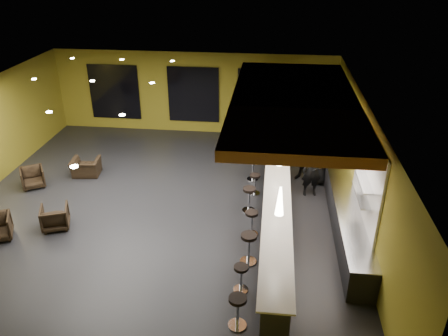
# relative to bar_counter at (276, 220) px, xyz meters

# --- Properties ---
(floor) EXTENTS (12.00, 13.00, 0.10)m
(floor) POSITION_rel_bar_counter_xyz_m (-3.65, 1.00, -0.55)
(floor) COLOR black
(floor) RESTS_ON ground
(ceiling) EXTENTS (12.00, 13.00, 0.10)m
(ceiling) POSITION_rel_bar_counter_xyz_m (-3.65, 1.00, 3.05)
(ceiling) COLOR black
(wall_back) EXTENTS (12.00, 0.10, 3.50)m
(wall_back) POSITION_rel_bar_counter_xyz_m (-3.65, 7.55, 1.25)
(wall_back) COLOR olive
(wall_back) RESTS_ON floor
(wall_front) EXTENTS (12.00, 0.10, 3.50)m
(wall_front) POSITION_rel_bar_counter_xyz_m (-3.65, -5.55, 1.25)
(wall_front) COLOR olive
(wall_front) RESTS_ON floor
(wall_right) EXTENTS (0.10, 13.00, 3.50)m
(wall_right) POSITION_rel_bar_counter_xyz_m (2.40, 1.00, 1.25)
(wall_right) COLOR olive
(wall_right) RESTS_ON floor
(wood_soffit) EXTENTS (3.60, 8.00, 0.28)m
(wood_soffit) POSITION_rel_bar_counter_xyz_m (0.35, 2.00, 2.86)
(wood_soffit) COLOR #B96A36
(wood_soffit) RESTS_ON ceiling
(window_left) EXTENTS (2.20, 0.06, 2.40)m
(window_left) POSITION_rel_bar_counter_xyz_m (-7.15, 7.44, 1.20)
(window_left) COLOR black
(window_left) RESTS_ON wall_back
(window_center) EXTENTS (2.20, 0.06, 2.40)m
(window_center) POSITION_rel_bar_counter_xyz_m (-3.65, 7.44, 1.20)
(window_center) COLOR black
(window_center) RESTS_ON wall_back
(window_right) EXTENTS (2.20, 0.06, 2.40)m
(window_right) POSITION_rel_bar_counter_xyz_m (-0.65, 7.44, 1.20)
(window_right) COLOR black
(window_right) RESTS_ON wall_back
(tile_backsplash) EXTENTS (0.06, 3.20, 2.40)m
(tile_backsplash) POSITION_rel_bar_counter_xyz_m (2.31, 0.00, 1.50)
(tile_backsplash) COLOR white
(tile_backsplash) RESTS_ON wall_right
(bar_counter) EXTENTS (0.60, 8.00, 1.00)m
(bar_counter) POSITION_rel_bar_counter_xyz_m (0.00, 0.00, 0.00)
(bar_counter) COLOR black
(bar_counter) RESTS_ON floor
(bar_top) EXTENTS (0.78, 8.10, 0.05)m
(bar_top) POSITION_rel_bar_counter_xyz_m (0.00, 0.00, 0.52)
(bar_top) COLOR silver
(bar_top) RESTS_ON bar_counter
(prep_counter) EXTENTS (0.70, 6.00, 0.86)m
(prep_counter) POSITION_rel_bar_counter_xyz_m (2.00, 0.50, -0.07)
(prep_counter) COLOR black
(prep_counter) RESTS_ON floor
(prep_top) EXTENTS (0.72, 6.00, 0.03)m
(prep_top) POSITION_rel_bar_counter_xyz_m (2.00, 0.50, 0.39)
(prep_top) COLOR silver
(prep_top) RESTS_ON prep_counter
(wall_shelf_lower) EXTENTS (0.30, 1.50, 0.03)m
(wall_shelf_lower) POSITION_rel_bar_counter_xyz_m (2.17, -0.20, 1.10)
(wall_shelf_lower) COLOR silver
(wall_shelf_lower) RESTS_ON wall_right
(wall_shelf_upper) EXTENTS (0.30, 1.50, 0.03)m
(wall_shelf_upper) POSITION_rel_bar_counter_xyz_m (2.17, -0.20, 1.55)
(wall_shelf_upper) COLOR silver
(wall_shelf_upper) RESTS_ON wall_right
(column) EXTENTS (0.60, 0.60, 3.50)m
(column) POSITION_rel_bar_counter_xyz_m (0.00, 4.60, 1.25)
(column) COLOR olive
(column) RESTS_ON floor
(pendant_0) EXTENTS (0.20, 0.20, 0.70)m
(pendant_0) POSITION_rel_bar_counter_xyz_m (0.00, -2.00, 1.85)
(pendant_0) COLOR white
(pendant_0) RESTS_ON wood_soffit
(pendant_1) EXTENTS (0.20, 0.20, 0.70)m
(pendant_1) POSITION_rel_bar_counter_xyz_m (0.00, 0.50, 1.85)
(pendant_1) COLOR white
(pendant_1) RESTS_ON wood_soffit
(pendant_2) EXTENTS (0.20, 0.20, 0.70)m
(pendant_2) POSITION_rel_bar_counter_xyz_m (0.00, 3.00, 1.85)
(pendant_2) COLOR white
(pendant_2) RESTS_ON wood_soffit
(staff_a) EXTENTS (0.70, 0.52, 1.78)m
(staff_a) POSITION_rel_bar_counter_xyz_m (1.12, 2.45, 0.39)
(staff_a) COLOR black
(staff_a) RESTS_ON floor
(staff_b) EXTENTS (1.00, 0.84, 1.84)m
(staff_b) POSITION_rel_bar_counter_xyz_m (1.09, 3.43, 0.42)
(staff_b) COLOR black
(staff_b) RESTS_ON floor
(staff_c) EXTENTS (0.76, 0.52, 1.49)m
(staff_c) POSITION_rel_bar_counter_xyz_m (1.51, 3.24, 0.25)
(staff_c) COLOR black
(staff_c) RESTS_ON floor
(armchair_b) EXTENTS (0.98, 0.99, 0.70)m
(armchair_b) POSITION_rel_bar_counter_xyz_m (-6.40, -0.33, -0.15)
(armchair_b) COLOR black
(armchair_b) RESTS_ON floor
(armchair_c) EXTENTS (1.02, 1.03, 0.68)m
(armchair_c) POSITION_rel_bar_counter_xyz_m (-8.27, 1.91, -0.16)
(armchair_c) COLOR black
(armchair_c) RESTS_ON floor
(armchair_d) EXTENTS (1.05, 0.94, 0.63)m
(armchair_d) POSITION_rel_bar_counter_xyz_m (-6.80, 2.91, -0.19)
(armchair_d) COLOR black
(armchair_d) RESTS_ON floor
(bar_stool_0) EXTENTS (0.41, 0.41, 0.81)m
(bar_stool_0) POSITION_rel_bar_counter_xyz_m (-0.79, -3.47, 0.02)
(bar_stool_0) COLOR silver
(bar_stool_0) RESTS_ON floor
(bar_stool_1) EXTENTS (0.37, 0.37, 0.72)m
(bar_stool_1) POSITION_rel_bar_counter_xyz_m (-0.80, -2.36, -0.04)
(bar_stool_1) COLOR silver
(bar_stool_1) RESTS_ON floor
(bar_stool_2) EXTENTS (0.44, 0.44, 0.87)m
(bar_stool_2) POSITION_rel_bar_counter_xyz_m (-0.69, -1.28, 0.05)
(bar_stool_2) COLOR silver
(bar_stool_2) RESTS_ON floor
(bar_stool_3) EXTENTS (0.39, 0.39, 0.76)m
(bar_stool_3) POSITION_rel_bar_counter_xyz_m (-0.69, -0.05, -0.01)
(bar_stool_3) COLOR silver
(bar_stool_3) RESTS_ON floor
(bar_stool_4) EXTENTS (0.41, 0.41, 0.81)m
(bar_stool_4) POSITION_rel_bar_counter_xyz_m (-0.84, 1.19, 0.02)
(bar_stool_4) COLOR silver
(bar_stool_4) RESTS_ON floor
(bar_stool_5) EXTENTS (0.36, 0.36, 0.71)m
(bar_stool_5) POSITION_rel_bar_counter_xyz_m (-0.72, 2.28, -0.04)
(bar_stool_5) COLOR silver
(bar_stool_5) RESTS_ON floor
(bar_stool_6) EXTENTS (0.40, 0.40, 0.79)m
(bar_stool_6) POSITION_rel_bar_counter_xyz_m (-0.83, 3.25, 0.01)
(bar_stool_6) COLOR silver
(bar_stool_6) RESTS_ON floor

